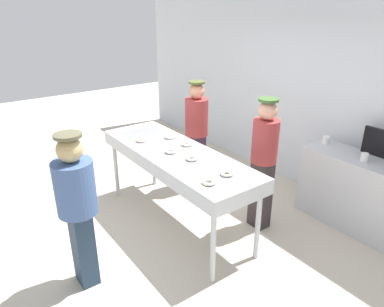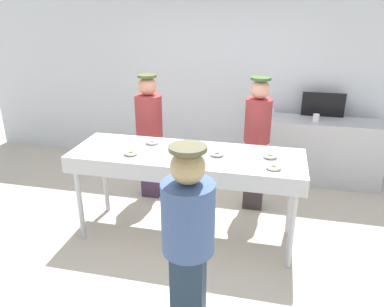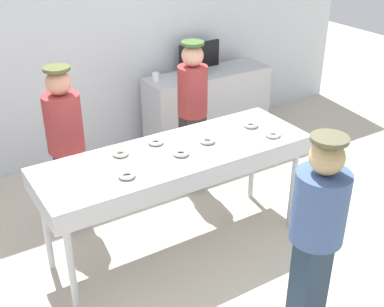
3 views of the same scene
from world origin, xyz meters
TOP-DOWN VIEW (x-y plane):
  - ground_plane at (0.00, 0.00)m, footprint 16.00×16.00m
  - back_wall at (0.00, 2.24)m, footprint 8.00×0.12m
  - fryer_conveyor at (0.00, 0.00)m, footprint 2.41×0.79m
  - sugar_donut_0 at (-0.08, 0.22)m, footprint 0.18×0.18m
  - sugar_donut_1 at (0.89, -0.21)m, footprint 0.14×0.14m
  - sugar_donut_2 at (-0.00, -0.08)m, footprint 0.19×0.19m
  - sugar_donut_3 at (0.85, 0.06)m, footprint 0.18×0.18m
  - sugar_donut_4 at (-0.54, -0.17)m, footprint 0.18×0.18m
  - sugar_donut_5 at (-0.43, 0.19)m, footprint 0.18×0.18m
  - sugar_donut_6 at (0.32, 0.00)m, footprint 0.18×0.18m
  - worker_baker at (0.67, 0.81)m, footprint 0.31×0.31m
  - worker_assistant at (-0.69, 0.83)m, footprint 0.34×0.34m
  - customer_waiting at (0.34, -1.34)m, footprint 0.37×0.37m
  - prep_counter at (1.51, 1.79)m, footprint 1.67×0.52m
  - paper_cup_0 at (1.41, 1.72)m, footprint 0.09×0.09m
  - paper_cup_1 at (0.80, 1.85)m, footprint 0.09×0.09m
  - menu_display at (1.51, 2.00)m, footprint 0.59×0.04m

SIDE VIEW (x-z plane):
  - ground_plane at x=0.00m, z-range 0.00..0.00m
  - prep_counter at x=1.51m, z-range 0.00..0.92m
  - fryer_conveyor at x=0.00m, z-range 0.41..1.41m
  - worker_baker at x=0.67m, z-range 0.10..1.76m
  - worker_assistant at x=-0.69m, z-range 0.11..1.75m
  - customer_waiting at x=0.34m, z-range 0.13..1.74m
  - paper_cup_0 at x=1.41m, z-range 0.92..1.03m
  - paper_cup_1 at x=0.80m, z-range 0.92..1.03m
  - sugar_donut_0 at x=-0.08m, z-range 1.00..1.04m
  - sugar_donut_1 at x=0.89m, z-range 1.00..1.04m
  - sugar_donut_2 at x=0.00m, z-range 1.00..1.04m
  - sugar_donut_3 at x=0.85m, z-range 1.00..1.04m
  - sugar_donut_4 at x=-0.54m, z-range 1.00..1.04m
  - sugar_donut_5 at x=-0.43m, z-range 1.00..1.04m
  - sugar_donut_6 at x=0.32m, z-range 1.00..1.04m
  - menu_display at x=1.51m, z-range 0.92..1.26m
  - back_wall at x=0.00m, z-range 0.00..3.36m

